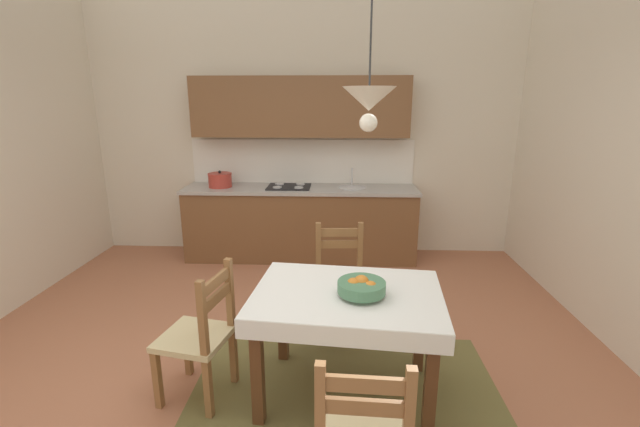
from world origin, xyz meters
TOP-DOWN VIEW (x-y plane):
  - ground_plane at (0.00, 0.00)m, footprint 5.87×6.15m
  - wall_back at (0.00, 2.84)m, footprint 5.87×0.12m
  - area_rug at (0.50, -0.21)m, footprint 2.10×1.60m
  - kitchen_cabinetry at (-0.03, 2.50)m, footprint 2.83×0.63m
  - dining_table at (0.50, -0.11)m, footprint 1.28×0.98m
  - dining_chair_tv_side at (-0.45, -0.17)m, footprint 0.50×0.50m
  - dining_chair_kitchen_side at (0.46, 0.71)m, footprint 0.45×0.45m
  - fruit_bowl at (0.59, -0.16)m, footprint 0.30×0.30m
  - pendant_lamp at (0.61, 0.01)m, footprint 0.32×0.32m

SIDE VIEW (x-z plane):
  - ground_plane at x=0.00m, z-range -0.10..0.00m
  - area_rug at x=0.50m, z-range 0.00..0.01m
  - dining_chair_tv_side at x=-0.45m, z-range -0.02..0.91m
  - dining_chair_kitchen_side at x=0.46m, z-range -0.02..0.91m
  - dining_table at x=0.50m, z-range 0.23..0.98m
  - fruit_bowl at x=0.59m, z-range 0.75..0.87m
  - kitchen_cabinetry at x=-0.03m, z-range -0.24..1.96m
  - pendant_lamp at x=0.61m, z-range 1.53..2.34m
  - wall_back at x=0.00m, z-range 0.00..3.95m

